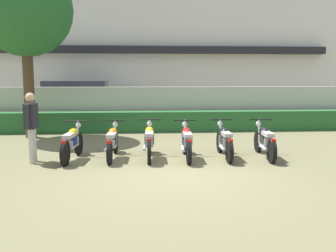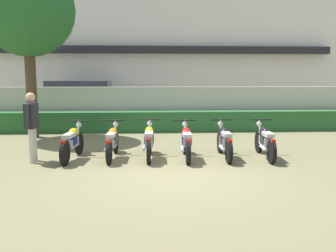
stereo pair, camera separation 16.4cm
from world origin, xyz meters
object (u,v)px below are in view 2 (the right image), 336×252
object	(u,v)px
parked_car	(83,102)
inspector_person	(32,121)
tree_near_inspector	(27,10)
motorcycle_in_row_5	(265,141)
motorcycle_in_row_0	(72,142)
motorcycle_in_row_2	(149,141)
motorcycle_in_row_4	(224,141)
motorcycle_in_row_3	(186,142)
motorcycle_in_row_1	(112,141)

from	to	relation	value
parked_car	inspector_person	distance (m)	7.66
tree_near_inspector	motorcycle_in_row_5	world-z (taller)	tree_near_inspector
parked_car	inspector_person	size ratio (longest dim) A/B	2.63
parked_car	motorcycle_in_row_0	size ratio (longest dim) A/B	2.44
tree_near_inspector	motorcycle_in_row_2	size ratio (longest dim) A/B	3.20
motorcycle_in_row_4	motorcycle_in_row_5	xyz separation A→B (m)	(1.05, -0.06, 0.00)
motorcycle_in_row_2	inspector_person	distance (m)	2.93
motorcycle_in_row_4	inspector_person	distance (m)	4.86
motorcycle_in_row_4	tree_near_inspector	bearing A→B (deg)	60.95
motorcycle_in_row_2	motorcycle_in_row_3	xyz separation A→B (m)	(0.95, -0.10, -0.01)
tree_near_inspector	motorcycle_in_row_4	world-z (taller)	tree_near_inspector
motorcycle_in_row_0	inspector_person	size ratio (longest dim) A/B	1.08
motorcycle_in_row_3	inspector_person	bearing A→B (deg)	93.99
tree_near_inspector	motorcycle_in_row_0	bearing A→B (deg)	-60.14
motorcycle_in_row_4	inspector_person	world-z (taller)	inspector_person
tree_near_inspector	motorcycle_in_row_5	bearing A→B (deg)	-27.44
motorcycle_in_row_1	motorcycle_in_row_3	distance (m)	1.91
motorcycle_in_row_4	motorcycle_in_row_3	bearing A→B (deg)	95.77
motorcycle_in_row_4	inspector_person	xyz separation A→B (m)	(-4.82, -0.19, 0.58)
motorcycle_in_row_2	tree_near_inspector	bearing A→B (deg)	50.16
motorcycle_in_row_0	motorcycle_in_row_3	bearing A→B (deg)	-86.42
tree_near_inspector	inspector_person	distance (m)	5.10
parked_car	motorcycle_in_row_5	size ratio (longest dim) A/B	2.36
motorcycle_in_row_3	motorcycle_in_row_4	size ratio (longest dim) A/B	0.97
motorcycle_in_row_4	motorcycle_in_row_0	bearing A→B (deg)	91.69
motorcycle_in_row_4	motorcycle_in_row_1	bearing A→B (deg)	89.59
motorcycle_in_row_1	motorcycle_in_row_3	bearing A→B (deg)	-93.32
motorcycle_in_row_3	parked_car	bearing A→B (deg)	29.33
parked_car	motorcycle_in_row_5	distance (m)	9.60
motorcycle_in_row_3	inspector_person	size ratio (longest dim) A/B	1.07
parked_car	motorcycle_in_row_0	bearing A→B (deg)	-82.16
motorcycle_in_row_2	motorcycle_in_row_1	bearing A→B (deg)	86.34
parked_car	motorcycle_in_row_4	xyz separation A→B (m)	(4.87, -7.47, -0.49)
tree_near_inspector	motorcycle_in_row_1	bearing A→B (deg)	-48.56
tree_near_inspector	motorcycle_in_row_4	bearing A→B (deg)	-30.98
motorcycle_in_row_2	motorcycle_in_row_3	distance (m)	0.96
parked_car	motorcycle_in_row_4	size ratio (longest dim) A/B	2.38
motorcycle_in_row_2	motorcycle_in_row_5	bearing A→B (deg)	-90.06
motorcycle_in_row_1	motorcycle_in_row_4	bearing A→B (deg)	-90.08
motorcycle_in_row_4	motorcycle_in_row_2	bearing A→B (deg)	91.07
motorcycle_in_row_3	inspector_person	xyz separation A→B (m)	(-3.82, -0.12, 0.57)
tree_near_inspector	motorcycle_in_row_2	bearing A→B (deg)	-41.55
motorcycle_in_row_0	motorcycle_in_row_1	xyz separation A→B (m)	(1.01, 0.10, -0.01)
motorcycle_in_row_2	motorcycle_in_row_0	bearing A→B (deg)	92.10
parked_car	motorcycle_in_row_5	world-z (taller)	parked_car
motorcycle_in_row_4	motorcycle_in_row_5	distance (m)	1.05
parked_car	motorcycle_in_row_4	distance (m)	8.93
tree_near_inspector	motorcycle_in_row_0	xyz separation A→B (m)	(2.04, -3.55, -3.83)
tree_near_inspector	motorcycle_in_row_1	xyz separation A→B (m)	(3.05, -3.45, -3.84)
motorcycle_in_row_3	motorcycle_in_row_2	bearing A→B (deg)	86.34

